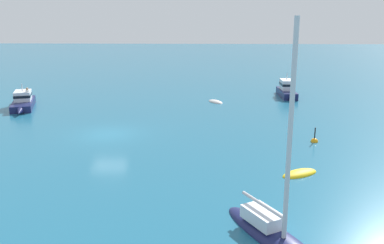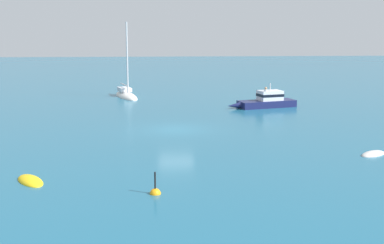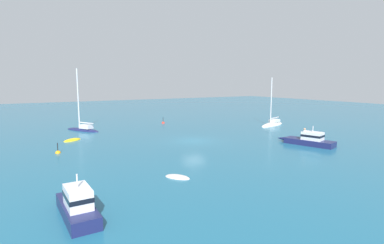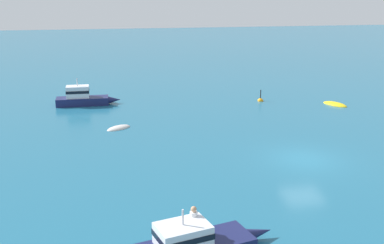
{
  "view_description": "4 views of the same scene",
  "coord_description": "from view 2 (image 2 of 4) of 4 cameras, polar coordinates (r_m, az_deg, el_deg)",
  "views": [
    {
      "loc": [
        6.96,
        -30.18,
        9.02
      ],
      "look_at": [
        6.09,
        1.21,
        0.65
      ],
      "focal_mm": 40.6,
      "sensor_mm": 36.0,
      "label": 1
    },
    {
      "loc": [
        38.05,
        -1.23,
        7.68
      ],
      "look_at": [
        4.17,
        0.89,
        1.32
      ],
      "focal_mm": 50.79,
      "sensor_mm": 36.0,
      "label": 2
    },
    {
      "loc": [
        18.01,
        30.06,
        6.95
      ],
      "look_at": [
        1.49,
        2.1,
        2.57
      ],
      "focal_mm": 28.33,
      "sensor_mm": 36.0,
      "label": 3
    },
    {
      "loc": [
        -26.92,
        11.02,
        10.78
      ],
      "look_at": [
        2.31,
        6.63,
        2.0
      ],
      "focal_mm": 46.19,
      "sensor_mm": 36.0,
      "label": 4
    }
  ],
  "objects": [
    {
      "name": "ground_plane",
      "position": [
        38.84,
        -1.7,
        -0.79
      ],
      "size": [
        160.0,
        160.0,
        0.0
      ],
      "primitive_type": "plane",
      "color": "#1E607F"
    },
    {
      "name": "sloop_1",
      "position": [
        55.94,
        -6.91,
        2.78
      ],
      "size": [
        6.33,
        3.4,
        8.02
      ],
      "rotation": [
        0.0,
        0.0,
        0.31
      ],
      "color": "silver",
      "rests_on": "ground"
    },
    {
      "name": "skiff",
      "position": [
        27.57,
        -16.61,
        -6.01
      ],
      "size": [
        2.5,
        2.05,
        0.48
      ],
      "rotation": [
        0.0,
        0.0,
        0.54
      ],
      "color": "yellow",
      "rests_on": "ground"
    },
    {
      "name": "powerboat",
      "position": [
        49.24,
        7.8,
        2.23
      ],
      "size": [
        3.17,
        6.5,
        2.13
      ],
      "rotation": [
        0.0,
        0.0,
        5.0
      ],
      "color": "#191E4C",
      "rests_on": "ground"
    },
    {
      "name": "channel_buoy",
      "position": [
        24.67,
        -3.88,
        -7.49
      ],
      "size": [
        0.51,
        0.51,
        1.28
      ],
      "color": "orange",
      "rests_on": "ground"
    },
    {
      "name": "skiff_1",
      "position": [
        33.32,
        18.49,
        -3.27
      ],
      "size": [
        1.84,
        2.1,
        0.43
      ],
      "rotation": [
        0.0,
        0.0,
        2.18
      ],
      "color": "silver",
      "rests_on": "ground"
    }
  ]
}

